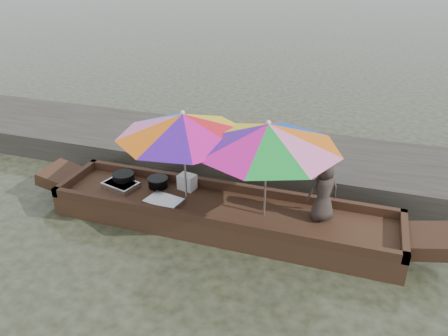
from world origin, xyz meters
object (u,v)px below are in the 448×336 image
(cooking_pot, at_px, (124,179))
(charcoal_grill, at_px, (158,183))
(tray_scallop, at_px, (164,201))
(supply_bag, at_px, (187,182))
(umbrella_stern, at_px, (266,170))
(tray_crayfish, at_px, (121,185))
(vendor, at_px, (324,191))
(boat_hull, at_px, (222,216))
(umbrella_bow, at_px, (185,158))

(cooking_pot, bearing_deg, charcoal_grill, 8.07)
(cooking_pot, distance_m, tray_scallop, 1.02)
(supply_bag, distance_m, umbrella_stern, 1.63)
(tray_crayfish, height_order, tray_scallop, tray_crayfish)
(charcoal_grill, relative_size, vendor, 0.34)
(vendor, bearing_deg, charcoal_grill, -33.55)
(tray_scallop, height_order, vendor, vendor)
(boat_hull, xyz_separation_m, umbrella_bow, (-0.61, 0.00, 0.95))
(vendor, height_order, umbrella_stern, umbrella_stern)
(vendor, bearing_deg, umbrella_stern, -20.62)
(tray_scallop, relative_size, charcoal_grill, 1.72)
(umbrella_stern, bearing_deg, supply_bag, 165.45)
(boat_hull, distance_m, tray_crayfish, 1.88)
(vendor, xyz_separation_m, umbrella_bow, (-2.15, -0.16, 0.28))
(boat_hull, bearing_deg, umbrella_bow, 180.00)
(boat_hull, distance_m, vendor, 1.68)
(tray_crayfish, bearing_deg, umbrella_bow, -2.38)
(boat_hull, bearing_deg, tray_crayfish, 178.40)
(cooking_pot, relative_size, vendor, 0.38)
(charcoal_grill, relative_size, umbrella_stern, 0.15)
(tray_crayfish, distance_m, vendor, 3.44)
(boat_hull, height_order, tray_scallop, tray_scallop)
(charcoal_grill, distance_m, umbrella_bow, 0.99)
(tray_crayfish, relative_size, umbrella_stern, 0.26)
(tray_scallop, height_order, umbrella_stern, umbrella_stern)
(charcoal_grill, bearing_deg, tray_scallop, -54.69)
(cooking_pot, relative_size, tray_crayfish, 0.66)
(cooking_pot, height_order, umbrella_bow, umbrella_bow)
(charcoal_grill, height_order, supply_bag, supply_bag)
(cooking_pot, distance_m, tray_crayfish, 0.15)
(cooking_pot, xyz_separation_m, charcoal_grill, (0.62, 0.09, -0.02))
(supply_bag, bearing_deg, tray_crayfish, -163.75)
(umbrella_bow, relative_size, umbrella_stern, 0.96)
(boat_hull, height_order, umbrella_bow, umbrella_bow)
(boat_hull, height_order, tray_crayfish, tray_crayfish)
(charcoal_grill, xyz_separation_m, umbrella_stern, (1.96, -0.28, 0.70))
(tray_crayfish, bearing_deg, vendor, 1.74)
(boat_hull, height_order, umbrella_stern, umbrella_stern)
(umbrella_bow, bearing_deg, charcoal_grill, 156.85)
(cooking_pot, distance_m, charcoal_grill, 0.62)
(tray_scallop, distance_m, supply_bag, 0.60)
(boat_hull, distance_m, tray_scallop, 0.98)
(umbrella_bow, bearing_deg, supply_bag, 110.86)
(boat_hull, relative_size, umbrella_stern, 2.58)
(supply_bag, relative_size, umbrella_bow, 0.14)
(tray_crayfish, height_order, supply_bag, supply_bag)
(tray_crayfish, height_order, vendor, vendor)
(vendor, bearing_deg, boat_hull, -25.26)
(tray_crayfish, distance_m, umbrella_bow, 1.45)
(umbrella_stern, bearing_deg, tray_scallop, -173.52)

